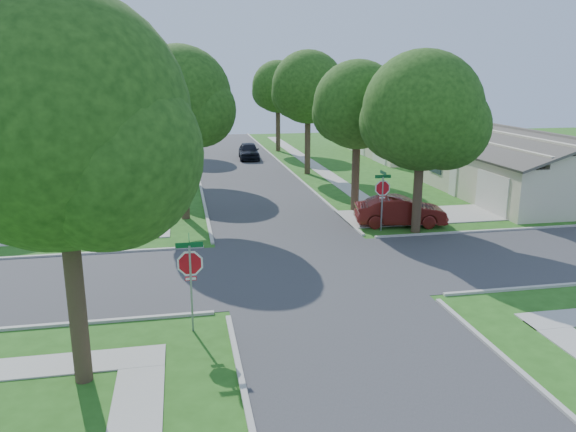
# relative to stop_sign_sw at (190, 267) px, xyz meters

# --- Properties ---
(ground) EXTENTS (100.00, 100.00, 0.00)m
(ground) POSITION_rel_stop_sign_sw_xyz_m (4.70, 4.70, -2.03)
(ground) COLOR #255717
(ground) RESTS_ON ground
(road_ns) EXTENTS (7.00, 100.00, 0.02)m
(road_ns) POSITION_rel_stop_sign_sw_xyz_m (4.70, 4.70, -2.03)
(road_ns) COLOR #333335
(road_ns) RESTS_ON ground
(sidewalk_ne) EXTENTS (1.20, 40.00, 0.04)m
(sidewalk_ne) POSITION_rel_stop_sign_sw_xyz_m (10.80, 30.70, -2.01)
(sidewalk_ne) COLOR #9E9B91
(sidewalk_ne) RESTS_ON ground
(sidewalk_nw) EXTENTS (1.20, 40.00, 0.04)m
(sidewalk_nw) POSITION_rel_stop_sign_sw_xyz_m (-1.40, 30.70, -2.01)
(sidewalk_nw) COLOR #9E9B91
(sidewalk_nw) RESTS_ON ground
(driveway) EXTENTS (8.80, 3.60, 0.05)m
(driveway) POSITION_rel_stop_sign_sw_xyz_m (12.60, 11.80, -2.01)
(driveway) COLOR #9E9B91
(driveway) RESTS_ON ground
(stop_sign_sw) EXTENTS (1.05, 0.80, 2.98)m
(stop_sign_sw) POSITION_rel_stop_sign_sw_xyz_m (0.00, 0.00, 0.00)
(stop_sign_sw) COLOR gray
(stop_sign_sw) RESTS_ON ground
(stop_sign_ne) EXTENTS (1.05, 0.80, 2.98)m
(stop_sign_ne) POSITION_rel_stop_sign_sw_xyz_m (9.40, 9.40, 0.00)
(stop_sign_ne) COLOR gray
(stop_sign_ne) RESTS_ON ground
(tree_e_near) EXTENTS (4.97, 4.80, 8.28)m
(tree_e_near) POSITION_rel_stop_sign_sw_xyz_m (9.45, 13.71, 3.61)
(tree_e_near) COLOR #38281C
(tree_e_near) RESTS_ON ground
(tree_e_mid) EXTENTS (5.59, 5.40, 9.21)m
(tree_e_mid) POSITION_rel_stop_sign_sw_xyz_m (9.46, 25.71, 4.22)
(tree_e_mid) COLOR #38281C
(tree_e_mid) RESTS_ON ground
(tree_e_far) EXTENTS (5.17, 5.00, 8.72)m
(tree_e_far) POSITION_rel_stop_sign_sw_xyz_m (9.45, 38.71, 3.95)
(tree_e_far) COLOR #38281C
(tree_e_far) RESTS_ON ground
(tree_w_near) EXTENTS (5.38, 5.20, 8.97)m
(tree_w_near) POSITION_rel_stop_sign_sw_xyz_m (0.06, 13.71, 4.08)
(tree_w_near) COLOR #38281C
(tree_w_near) RESTS_ON ground
(tree_w_mid) EXTENTS (5.80, 5.60, 9.56)m
(tree_w_mid) POSITION_rel_stop_sign_sw_xyz_m (0.06, 25.71, 4.46)
(tree_w_mid) COLOR #38281C
(tree_w_mid) RESTS_ON ground
(tree_w_far) EXTENTS (4.76, 4.60, 8.04)m
(tree_w_far) POSITION_rel_stop_sign_sw_xyz_m (0.05, 38.71, 3.48)
(tree_w_far) COLOR #38281C
(tree_w_far) RESTS_ON ground
(tree_sw_corner) EXTENTS (6.21, 6.00, 9.55)m
(tree_sw_corner) POSITION_rel_stop_sign_sw_xyz_m (-2.74, -2.29, 4.23)
(tree_sw_corner) COLOR #38281C
(tree_sw_corner) RESTS_ON ground
(tree_ne_corner) EXTENTS (5.80, 5.60, 8.66)m
(tree_ne_corner) POSITION_rel_stop_sign_sw_xyz_m (11.06, 8.91, 3.56)
(tree_ne_corner) COLOR #38281C
(tree_ne_corner) RESTS_ON ground
(house_ne_near) EXTENTS (8.42, 13.60, 4.23)m
(house_ne_near) POSITION_rel_stop_sign_sw_xyz_m (20.69, 15.70, -0.51)
(house_ne_near) COLOR beige
(house_ne_near) RESTS_ON ground
(house_ne_far) EXTENTS (8.42, 13.60, 4.23)m
(house_ne_far) POSITION_rel_stop_sign_sw_xyz_m (20.69, 33.70, -0.51)
(house_ne_far) COLOR beige
(house_ne_far) RESTS_ON ground
(house_nw_far) EXTENTS (8.42, 13.60, 4.23)m
(house_nw_far) POSITION_rel_stop_sign_sw_xyz_m (-11.29, 36.70, -0.51)
(house_nw_far) COLOR beige
(house_nw_far) RESTS_ON ground
(car_driveway) EXTENTS (4.76, 2.36, 1.50)m
(car_driveway) POSITION_rel_stop_sign_sw_xyz_m (10.70, 10.20, -1.28)
(car_driveway) COLOR #5C1712
(car_driveway) RESTS_ON ground
(car_curb_east) EXTENTS (2.03, 4.47, 1.49)m
(car_curb_east) POSITION_rel_stop_sign_sw_xyz_m (5.90, 33.94, -1.29)
(car_curb_east) COLOR black
(car_curb_east) RESTS_ON ground
(car_curb_west) EXTENTS (1.99, 4.75, 1.37)m
(car_curb_west) POSITION_rel_stop_sign_sw_xyz_m (1.50, 48.98, -1.34)
(car_curb_west) COLOR black
(car_curb_west) RESTS_ON ground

